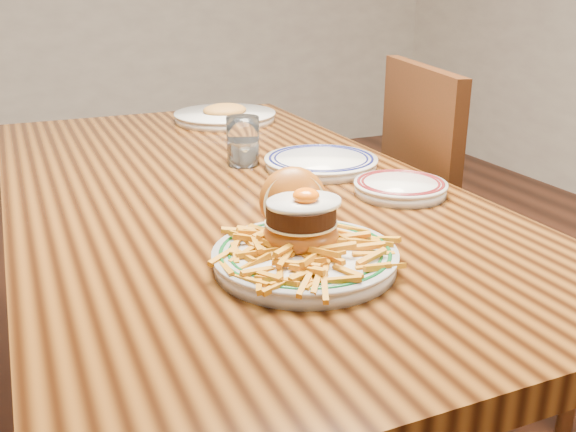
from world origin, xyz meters
name	(u,v)px	position (x,y,z in m)	size (l,w,h in m)	color
table	(226,223)	(0.00, 0.00, 0.66)	(0.85, 1.60, 0.75)	black
chair_right	(457,237)	(0.64, 0.03, 0.51)	(0.54, 0.54, 0.96)	#3A180C
main_plate	(303,241)	(-0.02, -0.43, 0.79)	(0.27, 0.29, 0.13)	silver
side_plate	(400,187)	(0.29, -0.21, 0.77)	(0.18, 0.18, 0.03)	silver
rear_plate	(321,162)	(0.23, 0.02, 0.77)	(0.25, 0.25, 0.03)	silver
water_glass	(243,144)	(0.08, 0.11, 0.80)	(0.07, 0.07, 0.11)	white
far_plate	(225,116)	(0.19, 0.58, 0.77)	(0.30, 0.30, 0.05)	silver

